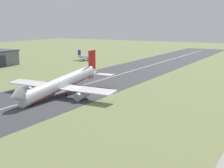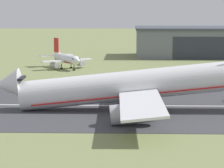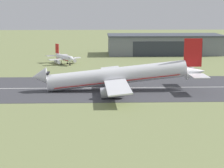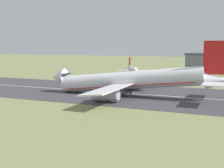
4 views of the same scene
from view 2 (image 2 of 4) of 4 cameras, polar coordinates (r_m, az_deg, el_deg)
The scene contains 3 objects.
hangar_building at distance 209.37m, azimuth 11.59°, elevation 4.46°, with size 65.58×24.76×11.40m.
airplane_landing at distance 102.15m, azimuth 3.52°, elevation -0.13°, with size 59.90×53.69×17.78m.
airplane_parked_centre at distance 168.19m, azimuth -4.97°, elevation 2.69°, with size 17.75×19.15×9.35m.
Camera 2 is at (-27.54, 2.34, 20.68)m, focal length 85.00 mm.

